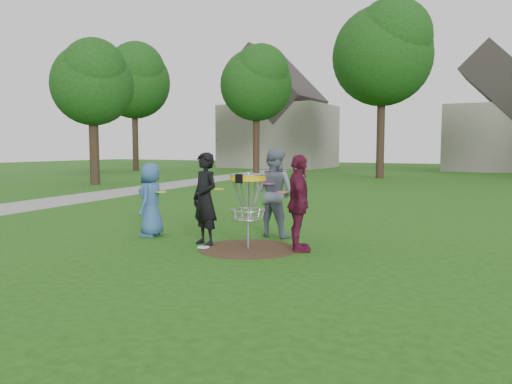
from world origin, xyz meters
The scene contains 11 objects.
ground centered at (0.00, 0.00, 0.00)m, with size 100.00×100.00×0.00m, color #19470F.
dirt_patch centered at (0.00, 0.00, 0.00)m, with size 1.80×1.80×0.01m, color #47331E.
concrete_path centered at (-10.00, 8.00, 0.01)m, with size 2.20×40.00×0.02m, color #9E9E99.
player_blue centered at (-2.37, 0.21, 0.75)m, with size 0.73×0.48×1.50m, color #2F5181.
player_black centered at (-0.89, -0.05, 0.86)m, with size 0.63×0.41×1.72m, color black.
player_grey centered at (-0.15, 1.37, 0.89)m, with size 0.87×0.68×1.79m, color slate.
player_maroon centered at (0.88, 0.23, 0.85)m, with size 0.99×0.41×1.69m, color #55132B.
disc_on_grass centered at (-0.76, -0.30, 0.01)m, with size 0.22×0.22×0.02m, color white.
disc_golf_basket centered at (0.00, 0.00, 1.02)m, with size 0.66×0.67×1.38m.
held_discs centered at (-0.55, 0.35, 1.03)m, with size 2.92×1.35×0.19m.
tree_row centered at (0.44, 20.67, 6.21)m, with size 51.20×17.42×9.90m.
Camera 1 is at (4.25, -7.72, 1.82)m, focal length 35.00 mm.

